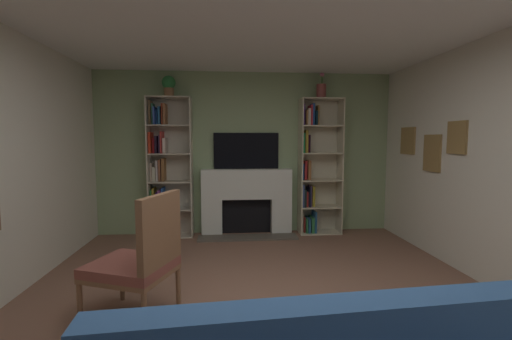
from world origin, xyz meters
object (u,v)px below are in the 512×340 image
armchair (140,259)px  bookshelf_right (314,168)px  tv (246,151)px  potted_plant (169,85)px  bookshelf_left (166,168)px  vase_with_flowers (321,90)px  fireplace (247,199)px

armchair → bookshelf_right: bearing=50.1°
tv → potted_plant: bearing=-174.3°
tv → bookshelf_left: size_ratio=0.48×
tv → vase_with_flowers: 1.54m
bookshelf_right → tv: bearing=175.1°
vase_with_flowers → armchair: 3.85m
bookshelf_left → bookshelf_right: 2.39m
bookshelf_left → bookshelf_right: same height
tv → armchair: tv is taller
armchair → potted_plant: bearing=93.1°
bookshelf_left → vase_with_flowers: vase_with_flowers is taller
bookshelf_left → armchair: bookshelf_left is taller
tv → bookshelf_right: (1.11, -0.09, -0.28)m
bookshelf_right → armchair: (-2.16, -2.59, -0.53)m
bookshelf_right → fireplace: bearing=-179.8°
armchair → bookshelf_left: bearing=94.9°
tv → bookshelf_right: bearing=-4.9°
fireplace → tv: (0.00, 0.10, 0.78)m
potted_plant → bookshelf_left: bearing=158.8°
fireplace → vase_with_flowers: (1.19, -0.02, 1.75)m
fireplace → potted_plant: 2.16m
bookshelf_left → armchair: bearing=-85.1°
bookshelf_left → armchair: size_ratio=2.00×
bookshelf_left → potted_plant: size_ratio=6.80×
bookshelf_right → armchair: size_ratio=2.00×
bookshelf_left → bookshelf_right: (2.39, -0.01, -0.02)m
tv → potted_plant: (-1.19, -0.12, 1.02)m
armchair → vase_with_flowers: bearing=48.7°
bookshelf_right → vase_with_flowers: 1.25m
potted_plant → vase_with_flowers: (2.39, -0.00, -0.05)m
bookshelf_left → bookshelf_right: bearing=-0.2°
fireplace → potted_plant: potted_plant is taller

